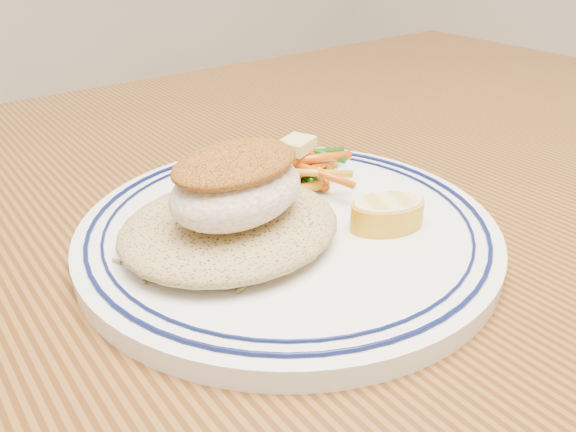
{
  "coord_description": "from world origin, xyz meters",
  "views": [
    {
      "loc": [
        -0.19,
        -0.31,
        0.96
      ],
      "look_at": [
        0.02,
        -0.03,
        0.77
      ],
      "focal_mm": 35.0,
      "sensor_mm": 36.0,
      "label": 1
    }
  ],
  "objects_px": {
    "lemon_wedge": "(387,212)",
    "rice_pilaf": "(230,222)",
    "fish_fillet": "(237,184)",
    "vegetable_pile": "(298,164)",
    "dining_table": "(247,335)",
    "plate": "(288,229)"
  },
  "relations": [
    {
      "from": "vegetable_pile",
      "to": "dining_table",
      "type": "bearing_deg",
      "value": -160.42
    },
    {
      "from": "dining_table",
      "to": "rice_pilaf",
      "type": "xyz_separation_m",
      "value": [
        -0.02,
        -0.03,
        0.13
      ]
    },
    {
      "from": "dining_table",
      "to": "vegetable_pile",
      "type": "distance_m",
      "value": 0.15
    },
    {
      "from": "dining_table",
      "to": "vegetable_pile",
      "type": "relative_size",
      "value": 13.11
    },
    {
      "from": "rice_pilaf",
      "to": "lemon_wedge",
      "type": "distance_m",
      "value": 0.11
    },
    {
      "from": "plate",
      "to": "rice_pilaf",
      "type": "distance_m",
      "value": 0.05
    },
    {
      "from": "lemon_wedge",
      "to": "dining_table",
      "type": "bearing_deg",
      "value": 133.78
    },
    {
      "from": "lemon_wedge",
      "to": "rice_pilaf",
      "type": "bearing_deg",
      "value": 152.82
    },
    {
      "from": "plate",
      "to": "fish_fillet",
      "type": "xyz_separation_m",
      "value": [
        -0.05,
        -0.01,
        0.05
      ]
    },
    {
      "from": "plate",
      "to": "lemon_wedge",
      "type": "height_order",
      "value": "lemon_wedge"
    },
    {
      "from": "dining_table",
      "to": "rice_pilaf",
      "type": "distance_m",
      "value": 0.13
    },
    {
      "from": "vegetable_pile",
      "to": "lemon_wedge",
      "type": "xyz_separation_m",
      "value": [
        -0.0,
        -0.1,
        -0.0
      ]
    },
    {
      "from": "fish_fillet",
      "to": "vegetable_pile",
      "type": "relative_size",
      "value": 0.9
    },
    {
      "from": "dining_table",
      "to": "lemon_wedge",
      "type": "distance_m",
      "value": 0.16
    },
    {
      "from": "dining_table",
      "to": "rice_pilaf",
      "type": "bearing_deg",
      "value": -134.58
    },
    {
      "from": "fish_fillet",
      "to": "vegetable_pile",
      "type": "xyz_separation_m",
      "value": [
        0.1,
        0.06,
        -0.03
      ]
    },
    {
      "from": "dining_table",
      "to": "fish_fillet",
      "type": "distance_m",
      "value": 0.16
    },
    {
      "from": "rice_pilaf",
      "to": "fish_fillet",
      "type": "bearing_deg",
      "value": -87.31
    },
    {
      "from": "rice_pilaf",
      "to": "lemon_wedge",
      "type": "height_order",
      "value": "rice_pilaf"
    },
    {
      "from": "dining_table",
      "to": "vegetable_pile",
      "type": "xyz_separation_m",
      "value": [
        0.07,
        0.03,
        0.13
      ]
    },
    {
      "from": "fish_fillet",
      "to": "dining_table",
      "type": "bearing_deg",
      "value": 55.21
    },
    {
      "from": "dining_table",
      "to": "lemon_wedge",
      "type": "bearing_deg",
      "value": -46.22
    }
  ]
}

